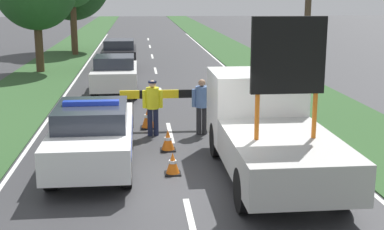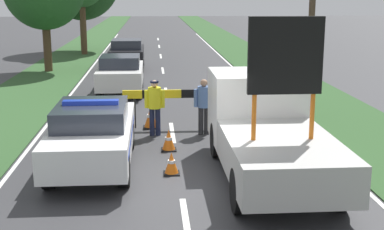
% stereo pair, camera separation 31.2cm
% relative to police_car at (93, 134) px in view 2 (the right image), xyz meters
% --- Properties ---
extents(ground_plane, '(160.00, 160.00, 0.00)m').
position_rel_police_car_xyz_m(ground_plane, '(1.95, -1.45, -0.79)').
color(ground_plane, '#333335').
extents(lane_markings, '(7.70, 57.33, 0.01)m').
position_rel_police_car_xyz_m(lane_markings, '(1.95, 11.18, -0.79)').
color(lane_markings, silver).
rests_on(lane_markings, ground).
extents(grass_verge_left, '(3.28, 120.00, 0.03)m').
position_rel_police_car_xyz_m(grass_verge_left, '(-3.59, 18.55, -0.77)').
color(grass_verge_left, '#2D5128').
rests_on(grass_verge_left, ground).
extents(grass_verge_right, '(3.28, 120.00, 0.03)m').
position_rel_police_car_xyz_m(grass_verge_right, '(7.49, 18.55, -0.77)').
color(grass_verge_right, '#2D5128').
rests_on(grass_verge_right, ground).
extents(police_car, '(1.79, 4.63, 1.60)m').
position_rel_police_car_xyz_m(police_car, '(0.00, 0.00, 0.00)').
color(police_car, white).
rests_on(police_car, ground).
extents(work_truck, '(2.14, 5.50, 3.55)m').
position_rel_police_car_xyz_m(work_truck, '(3.90, -0.75, 0.27)').
color(work_truck, white).
rests_on(work_truck, ground).
extents(road_barrier, '(3.49, 0.08, 1.14)m').
position_rel_police_car_xyz_m(road_barrier, '(2.25, 3.57, 0.16)').
color(road_barrier, black).
rests_on(road_barrier, ground).
extents(police_officer, '(0.57, 0.36, 1.59)m').
position_rel_police_car_xyz_m(police_officer, '(1.45, 2.66, 0.15)').
color(police_officer, '#191E38').
rests_on(police_officer, ground).
extents(pedestrian_civilian, '(0.57, 0.36, 1.59)m').
position_rel_police_car_xyz_m(pedestrian_civilian, '(2.84, 2.68, 0.15)').
color(pedestrian_civilian, '#232326').
rests_on(pedestrian_civilian, ground).
extents(traffic_cone_near_police, '(0.52, 0.52, 0.71)m').
position_rel_police_car_xyz_m(traffic_cone_near_police, '(3.82, 4.70, -0.44)').
color(traffic_cone_near_police, black).
rests_on(traffic_cone_near_police, ground).
extents(traffic_cone_centre_front, '(0.46, 0.46, 0.64)m').
position_rel_police_car_xyz_m(traffic_cone_centre_front, '(1.33, 3.55, -0.47)').
color(traffic_cone_centre_front, black).
rests_on(traffic_cone_centre_front, ground).
extents(traffic_cone_near_truck, '(0.36, 0.36, 0.50)m').
position_rel_police_car_xyz_m(traffic_cone_near_truck, '(-1.15, 4.20, -0.54)').
color(traffic_cone_near_truck, black).
rests_on(traffic_cone_near_truck, ground).
extents(traffic_cone_behind_barrier, '(0.39, 0.39, 0.55)m').
position_rel_police_car_xyz_m(traffic_cone_behind_barrier, '(1.79, 1.16, -0.52)').
color(traffic_cone_behind_barrier, black).
rests_on(traffic_cone_behind_barrier, ground).
extents(traffic_cone_lane_edge, '(0.36, 0.36, 0.50)m').
position_rel_police_car_xyz_m(traffic_cone_lane_edge, '(1.79, -0.69, -0.54)').
color(traffic_cone_lane_edge, black).
rests_on(traffic_cone_lane_edge, ground).
extents(queued_car_van_white, '(1.73, 3.90, 1.52)m').
position_rel_police_car_xyz_m(queued_car_van_white, '(0.14, 9.26, 0.01)').
color(queued_car_van_white, silver).
rests_on(queued_car_van_white, ground).
extents(queued_car_sedan_black, '(1.72, 4.07, 1.57)m').
position_rel_police_car_xyz_m(queued_car_sedan_black, '(0.10, 16.09, 0.03)').
color(queued_car_sedan_black, black).
rests_on(queued_car_sedan_black, ground).
extents(utility_pole, '(1.20, 0.20, 6.59)m').
position_rel_police_car_xyz_m(utility_pole, '(6.39, 4.49, 2.62)').
color(utility_pole, '#473828').
rests_on(utility_pole, ground).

